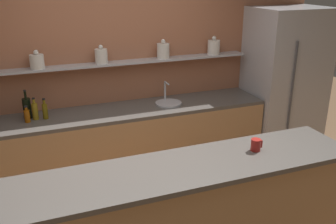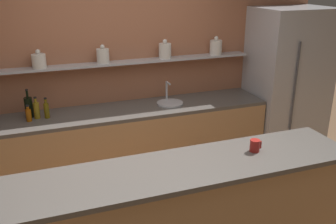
{
  "view_description": "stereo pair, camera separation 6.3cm",
  "coord_description": "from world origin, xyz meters",
  "px_view_note": "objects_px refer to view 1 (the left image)",
  "views": [
    {
      "loc": [
        -0.95,
        -2.63,
        2.36
      ],
      "look_at": [
        0.22,
        0.43,
        1.14
      ],
      "focal_mm": 40.0,
      "sensor_mm": 36.0,
      "label": 1
    },
    {
      "loc": [
        -0.89,
        -2.66,
        2.36
      ],
      "look_at": [
        0.22,
        0.43,
        1.14
      ],
      "focal_mm": 40.0,
      "sensor_mm": 36.0,
      "label": 2
    }
  ],
  "objects_px": {
    "bottle_oil_1": "(35,111)",
    "bottle_oil_3": "(45,111)",
    "refrigerator": "(284,85)",
    "sink_fixture": "(168,102)",
    "coffee_mug": "(256,145)",
    "bottle_sauce_2": "(27,116)",
    "bottle_wine_5": "(27,108)"
  },
  "relations": [
    {
      "from": "refrigerator",
      "to": "bottle_sauce_2",
      "type": "bearing_deg",
      "value": 179.46
    },
    {
      "from": "sink_fixture",
      "to": "bottle_oil_3",
      "type": "xyz_separation_m",
      "value": [
        -1.38,
        0.02,
        0.07
      ]
    },
    {
      "from": "sink_fixture",
      "to": "bottle_sauce_2",
      "type": "xyz_separation_m",
      "value": [
        -1.56,
        -0.02,
        0.05
      ]
    },
    {
      "from": "refrigerator",
      "to": "bottle_sauce_2",
      "type": "distance_m",
      "value": 3.16
    },
    {
      "from": "sink_fixture",
      "to": "coffee_mug",
      "type": "height_order",
      "value": "sink_fixture"
    },
    {
      "from": "coffee_mug",
      "to": "bottle_oil_1",
      "type": "bearing_deg",
      "value": 134.76
    },
    {
      "from": "bottle_oil_3",
      "to": "bottle_wine_5",
      "type": "xyz_separation_m",
      "value": [
        -0.17,
        0.09,
        0.02
      ]
    },
    {
      "from": "bottle_sauce_2",
      "to": "bottle_oil_3",
      "type": "relative_size",
      "value": 0.79
    },
    {
      "from": "sink_fixture",
      "to": "bottle_oil_1",
      "type": "height_order",
      "value": "sink_fixture"
    },
    {
      "from": "bottle_sauce_2",
      "to": "coffee_mug",
      "type": "relative_size",
      "value": 1.78
    },
    {
      "from": "bottle_oil_1",
      "to": "coffee_mug",
      "type": "distance_m",
      "value": 2.3
    },
    {
      "from": "refrigerator",
      "to": "coffee_mug",
      "type": "xyz_separation_m",
      "value": [
        -1.46,
        -1.55,
        0.08
      ]
    },
    {
      "from": "bottle_wine_5",
      "to": "coffee_mug",
      "type": "height_order",
      "value": "bottle_wine_5"
    },
    {
      "from": "refrigerator",
      "to": "bottle_oil_1",
      "type": "height_order",
      "value": "refrigerator"
    },
    {
      "from": "bottle_oil_1",
      "to": "bottle_oil_3",
      "type": "bearing_deg",
      "value": -10.37
    },
    {
      "from": "sink_fixture",
      "to": "bottle_oil_1",
      "type": "xyz_separation_m",
      "value": [
        -1.48,
        0.04,
        0.07
      ]
    },
    {
      "from": "bottle_oil_3",
      "to": "coffee_mug",
      "type": "relative_size",
      "value": 2.26
    },
    {
      "from": "bottle_oil_1",
      "to": "bottle_sauce_2",
      "type": "height_order",
      "value": "bottle_oil_1"
    },
    {
      "from": "bottle_oil_3",
      "to": "bottle_wine_5",
      "type": "height_order",
      "value": "bottle_wine_5"
    },
    {
      "from": "sink_fixture",
      "to": "bottle_oil_3",
      "type": "relative_size",
      "value": 1.38
    },
    {
      "from": "bottle_oil_1",
      "to": "bottle_sauce_2",
      "type": "bearing_deg",
      "value": -146.94
    },
    {
      "from": "refrigerator",
      "to": "sink_fixture",
      "type": "xyz_separation_m",
      "value": [
        -1.6,
        0.05,
        -0.05
      ]
    },
    {
      "from": "bottle_sauce_2",
      "to": "bottle_oil_3",
      "type": "distance_m",
      "value": 0.19
    },
    {
      "from": "sink_fixture",
      "to": "coffee_mug",
      "type": "distance_m",
      "value": 1.61
    },
    {
      "from": "bottle_sauce_2",
      "to": "coffee_mug",
      "type": "xyz_separation_m",
      "value": [
        1.7,
        -1.58,
        0.08
      ]
    },
    {
      "from": "bottle_oil_1",
      "to": "bottle_wine_5",
      "type": "distance_m",
      "value": 0.1
    },
    {
      "from": "refrigerator",
      "to": "sink_fixture",
      "type": "relative_size",
      "value": 6.42
    },
    {
      "from": "bottle_oil_1",
      "to": "bottle_wine_5",
      "type": "relative_size",
      "value": 0.77
    },
    {
      "from": "bottle_oil_1",
      "to": "bottle_oil_3",
      "type": "height_order",
      "value": "bottle_oil_1"
    },
    {
      "from": "coffee_mug",
      "to": "sink_fixture",
      "type": "bearing_deg",
      "value": 94.98
    },
    {
      "from": "sink_fixture",
      "to": "bottle_wine_5",
      "type": "height_order",
      "value": "bottle_wine_5"
    },
    {
      "from": "bottle_oil_1",
      "to": "coffee_mug",
      "type": "height_order",
      "value": "bottle_oil_1"
    }
  ]
}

